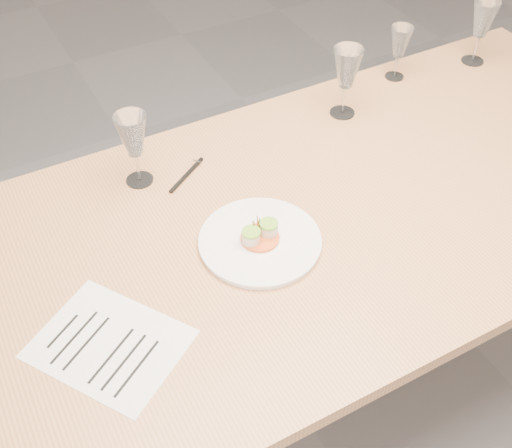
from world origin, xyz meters
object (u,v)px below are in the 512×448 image
ballpoint_pen (187,175)px  wine_glass_2 (347,69)px  wine_glass_1 (133,137)px  wine_glass_3 (400,43)px  dinner_plate (260,240)px  wine_glass_4 (483,20)px  dining_table (289,239)px  recipe_sheet (109,344)px

ballpoint_pen → wine_glass_2: size_ratio=0.63×
wine_glass_1 → wine_glass_3: 0.93m
ballpoint_pen → dinner_plate: bearing=-114.0°
wine_glass_2 → wine_glass_4: (0.56, 0.04, -0.00)m
wine_glass_2 → wine_glass_1: bearing=-180.0°
dining_table → wine_glass_2: size_ratio=11.07×
wine_glass_1 → dinner_plate: bearing=-64.7°
ballpoint_pen → wine_glass_2: 0.56m
dinner_plate → recipe_sheet: bearing=-166.0°
wine_glass_2 → wine_glass_3: (0.27, 0.09, -0.03)m
ballpoint_pen → wine_glass_4: wine_glass_4 is taller
wine_glass_3 → ballpoint_pen: bearing=-170.5°
dinner_plate → ballpoint_pen: 0.32m
dining_table → wine_glass_3: 0.79m
ballpoint_pen → wine_glass_1: 0.19m
dinner_plate → wine_glass_2: (0.49, 0.36, 0.14)m
wine_glass_1 → wine_glass_4: wine_glass_4 is taller
wine_glass_1 → wine_glass_2: 0.66m
wine_glass_1 → wine_glass_4: 1.22m
recipe_sheet → ballpoint_pen: size_ratio=2.79×
dining_table → wine_glass_1: size_ratio=11.49×
dinner_plate → wine_glass_1: size_ratio=1.43×
dining_table → recipe_sheet: 0.55m
ballpoint_pen → wine_glass_3: 0.82m
dining_table → ballpoint_pen: bearing=119.2°
wine_glass_3 → recipe_sheet: bearing=-154.6°
dining_table → dinner_plate: (-0.11, -0.04, 0.08)m
recipe_sheet → wine_glass_2: (0.91, 0.47, 0.15)m
wine_glass_3 → dining_table: bearing=-147.2°
wine_glass_1 → wine_glass_4: size_ratio=0.98×
dinner_plate → ballpoint_pen: dinner_plate is taller
wine_glass_2 → wine_glass_4: wine_glass_2 is taller
dinner_plate → wine_glass_1: bearing=115.3°
dinner_plate → wine_glass_4: bearing=21.2°
dinner_plate → wine_glass_4: wine_glass_4 is taller
recipe_sheet → wine_glass_2: wine_glass_2 is taller
recipe_sheet → wine_glass_4: 1.56m
dining_table → wine_glass_1: (-0.28, 0.33, 0.21)m
dining_table → ballpoint_pen: ballpoint_pen is taller
wine_glass_4 → wine_glass_1: bearing=-178.0°
recipe_sheet → wine_glass_2: bearing=-5.9°
dinner_plate → dining_table: bearing=18.9°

